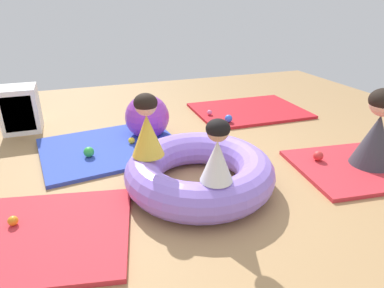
% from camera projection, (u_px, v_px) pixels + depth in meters
% --- Properties ---
extents(ground_plane, '(8.00, 8.00, 0.00)m').
position_uv_depth(ground_plane, '(194.00, 183.00, 3.08)').
color(ground_plane, tan).
extents(gym_mat_far_right, '(1.62, 1.37, 0.04)m').
position_uv_depth(gym_mat_far_right, '(111.00, 148.00, 3.74)').
color(gym_mat_far_right, '#2D47B7').
rests_on(gym_mat_far_right, ground).
extents(gym_mat_near_right, '(1.81, 1.33, 0.04)m').
position_uv_depth(gym_mat_near_right, '(11.00, 238.00, 2.34)').
color(gym_mat_near_right, red).
rests_on(gym_mat_near_right, ground).
extents(gym_mat_front, '(1.58, 1.19, 0.04)m').
position_uv_depth(gym_mat_front, '(249.00, 111.00, 4.95)').
color(gym_mat_front, red).
rests_on(gym_mat_front, ground).
extents(gym_mat_center_rear, '(1.57, 1.14, 0.04)m').
position_uv_depth(gym_mat_center_rear, '(369.00, 166.00, 3.34)').
color(gym_mat_center_rear, red).
rests_on(gym_mat_center_rear, ground).
extents(inflatable_cushion, '(1.31, 1.31, 0.32)m').
position_uv_depth(inflatable_cushion, '(200.00, 172.00, 2.94)').
color(inflatable_cushion, '#9975EA').
rests_on(inflatable_cushion, ground).
extents(child_in_yellow, '(0.39, 0.39, 0.54)m').
position_uv_depth(child_in_yellow, '(147.00, 126.00, 2.78)').
color(child_in_yellow, yellow).
rests_on(child_in_yellow, inflatable_cushion).
extents(child_in_white, '(0.34, 0.34, 0.48)m').
position_uv_depth(child_in_white, '(217.00, 152.00, 2.39)').
color(child_in_white, white).
rests_on(child_in_white, inflatable_cushion).
extents(adult_seated, '(0.52, 0.52, 0.77)m').
position_uv_depth(adult_seated, '(378.00, 129.00, 3.18)').
color(adult_seated, '#383842').
rests_on(adult_seated, gym_mat_center_rear).
extents(play_ball_blue, '(0.10, 0.10, 0.10)m').
position_uv_depth(play_ball_blue, '(229.00, 119.00, 4.42)').
color(play_ball_blue, blue).
rests_on(play_ball_blue, gym_mat_front).
extents(play_ball_yellow, '(0.07, 0.07, 0.07)m').
position_uv_depth(play_ball_yellow, '(132.00, 141.00, 3.78)').
color(play_ball_yellow, yellow).
rests_on(play_ball_yellow, gym_mat_far_right).
extents(play_ball_orange, '(0.07, 0.07, 0.07)m').
position_uv_depth(play_ball_orange, '(13.00, 221.00, 2.43)').
color(play_ball_orange, orange).
rests_on(play_ball_orange, gym_mat_near_right).
extents(play_ball_pink, '(0.07, 0.07, 0.07)m').
position_uv_depth(play_ball_pink, '(210.00, 112.00, 4.70)').
color(play_ball_pink, pink).
rests_on(play_ball_pink, gym_mat_front).
extents(play_ball_red, '(0.10, 0.10, 0.10)m').
position_uv_depth(play_ball_red, '(318.00, 156.00, 3.39)').
color(play_ball_red, red).
rests_on(play_ball_red, gym_mat_center_rear).
extents(play_ball_green, '(0.11, 0.11, 0.11)m').
position_uv_depth(play_ball_green, '(89.00, 152.00, 3.46)').
color(play_ball_green, green).
rests_on(play_ball_green, gym_mat_far_right).
extents(play_ball_blue_second, '(0.08, 0.08, 0.08)m').
position_uv_depth(play_ball_blue_second, '(141.00, 134.00, 3.96)').
color(play_ball_blue_second, blue).
rests_on(play_ball_blue_second, gym_mat_far_right).
extents(exercise_ball_large, '(0.52, 0.52, 0.52)m').
position_uv_depth(exercise_ball_large, '(147.00, 117.00, 3.96)').
color(exercise_ball_large, purple).
rests_on(exercise_ball_large, ground).
extents(storage_cube, '(0.44, 0.44, 0.56)m').
position_uv_depth(storage_cube, '(20.00, 110.00, 4.16)').
color(storage_cube, white).
rests_on(storage_cube, ground).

